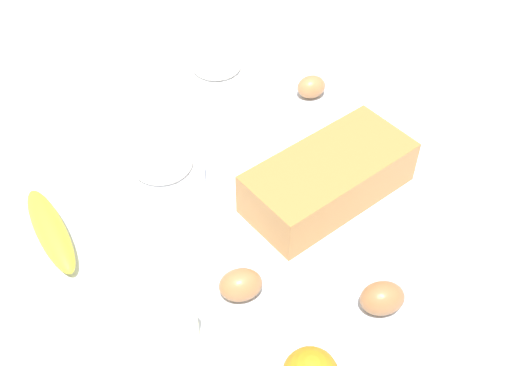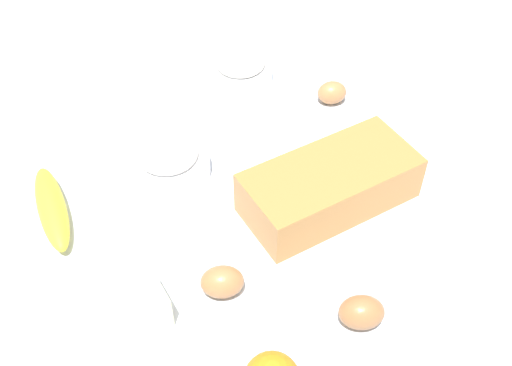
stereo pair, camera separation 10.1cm
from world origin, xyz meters
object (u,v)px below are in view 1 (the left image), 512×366
Objects in this scene: egg_loose at (382,298)px; egg_beside_bowl at (311,87)px; sugar_bowl at (163,170)px; egg_near_butter at (241,285)px; butter_block at (157,325)px; banana at (50,230)px; flour_bowl at (217,71)px; loaf_pan at (329,177)px.

egg_beside_bowl is at bearing 45.98° from egg_loose.
egg_loose is (0.01, -0.41, -0.01)m from sugar_bowl.
egg_near_butter is at bearing 121.36° from egg_loose.
egg_loose is at bearing -43.62° from butter_block.
butter_block is 1.61× the size of egg_beside_bowl.
banana is 0.56m from egg_beside_bowl.
banana is at bearing 84.74° from butter_block.
flour_bowl is 0.59m from egg_loose.
flour_bowl is at bearing 32.47° from butter_block.
egg_near_butter is (0.12, -0.04, -0.01)m from butter_block.
flour_bowl is at bearing 22.50° from sugar_bowl.
egg_loose is at bearing -134.02° from egg_beside_bowl.
loaf_pan is 4.81× the size of egg_near_butter.
loaf_pan is at bearing -58.15° from sugar_bowl.
sugar_bowl reaches higher than egg_loose.
egg_beside_bowl is 0.88× the size of egg_loose.
egg_beside_bowl is (0.45, 0.18, -0.00)m from egg_near_butter.
banana is 3.39× the size of egg_beside_bowl.
loaf_pan is 2.17× the size of sugar_bowl.
butter_block reaches higher than egg_beside_bowl.
flour_bowl is 1.42× the size of butter_block.
egg_beside_bowl is (0.35, -0.06, -0.01)m from sugar_bowl.
egg_near_butter reaches higher than banana.
butter_block is at bearing -137.71° from sugar_bowl.
butter_block is (-0.22, -0.20, 0.00)m from sugar_bowl.
egg_near_butter is (-0.24, -0.01, -0.02)m from loaf_pan.
egg_near_butter is at bearing -71.56° from banana.
sugar_bowl is 0.73× the size of banana.
egg_near_butter is at bearing -164.06° from loaf_pan.
egg_beside_bowl is (0.08, -0.17, -0.01)m from flour_bowl.
butter_block is 0.13m from egg_near_butter.
sugar_bowl is 0.26m from egg_near_butter.
sugar_bowl is at bearing 42.29° from butter_block.
egg_near_butter is 0.20m from egg_loose.
banana is 0.31m from egg_near_butter.
flour_bowl is 0.51m from egg_near_butter.
butter_block is at bearing 159.79° from egg_near_butter.
loaf_pan reaches higher than egg_near_butter.
butter_block is at bearing -95.26° from banana.
loaf_pan is 4.74× the size of egg_loose.
egg_near_butter is at bearing -20.21° from butter_block.
egg_beside_bowl is at bearing -9.92° from sugar_bowl.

